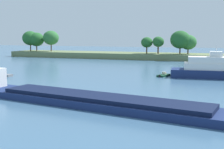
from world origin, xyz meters
name	(u,v)px	position (x,y,z in m)	size (l,w,h in m)	color
treeline_island	(111,50)	(-17.26, 92.69, 3.14)	(86.41, 13.48, 10.44)	#66754C
cargo_barge	(81,98)	(5.07, 18.78, 0.78)	(39.41, 11.37, 5.50)	navy
fishing_skiff	(164,75)	(10.47, 48.13, 0.23)	(2.47, 4.08, 0.89)	#19472D
small_motorboat	(0,75)	(-22.56, 36.97, 0.26)	(6.35, 2.13, 0.97)	slate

